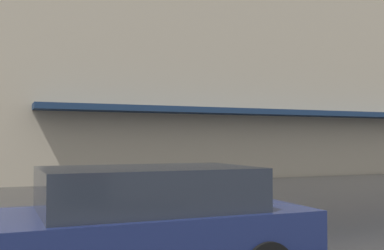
% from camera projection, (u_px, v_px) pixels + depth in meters
% --- Properties ---
extents(haussmann_block_corner, '(16.03, 29.86, 20.37)m').
position_uv_depth(haussmann_block_corner, '(203.00, 6.00, 29.04)').
color(haussmann_block_corner, tan).
rests_on(haussmann_block_corner, ground_plane).
extents(car_navy, '(1.85, 4.10, 1.41)m').
position_uv_depth(car_navy, '(139.00, 223.00, 5.53)').
color(car_navy, navy).
rests_on(car_navy, ground_plane).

